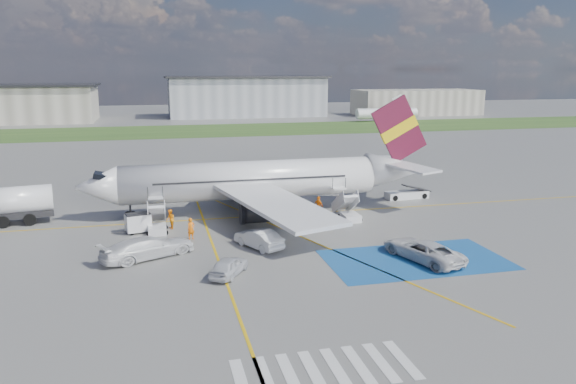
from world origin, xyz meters
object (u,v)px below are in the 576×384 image
airliner (264,179)px  belt_loader (407,195)px  car_silver_b (259,238)px  van_white_a (423,247)px  van_white_b (148,244)px  car_silver_a (229,266)px  gpu_cart (138,224)px

airliner → belt_loader: airliner is taller
airliner → car_silver_b: airliner is taller
car_silver_b → van_white_a: van_white_a is taller
car_silver_b → van_white_b: 8.96m
airliner → van_white_a: bearing=-63.5°
car_silver_a → van_white_a: 15.16m
car_silver_a → van_white_b: bearing=-11.6°
belt_loader → car_silver_b: 24.44m
gpu_cart → van_white_b: bearing=-97.5°
car_silver_a → van_white_a: size_ratio=0.73×
gpu_cart → car_silver_b: 12.03m
airliner → belt_loader: (17.18, 1.91, -2.99)m
van_white_b → belt_loader: bearing=-89.7°
belt_loader → car_silver_a: bearing=-143.3°
car_silver_b → van_white_b: van_white_b is taller
van_white_a → gpu_cart: bearing=-47.7°
gpu_cart → van_white_a: van_white_a is taller
airliner → van_white_a: size_ratio=6.57×
car_silver_b → van_white_a: 13.27m
airliner → car_silver_a: size_ratio=8.97×
van_white_b → van_white_a: bearing=-131.1°
belt_loader → car_silver_a: size_ratio=1.32×
car_silver_a → van_white_a: (15.15, -0.14, 0.35)m
van_white_a → car_silver_b: bearing=-43.6°
gpu_cart → van_white_a: size_ratio=0.44×
belt_loader → car_silver_b: (-20.02, -14.01, 0.40)m
airliner → van_white_b: airliner is taller
car_silver_a → belt_loader: bearing=-107.5°
belt_loader → car_silver_b: size_ratio=1.12×
car_silver_b → airliner: bearing=-130.6°
gpu_cart → car_silver_a: bearing=-77.3°
car_silver_b → car_silver_a: bearing=33.1°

